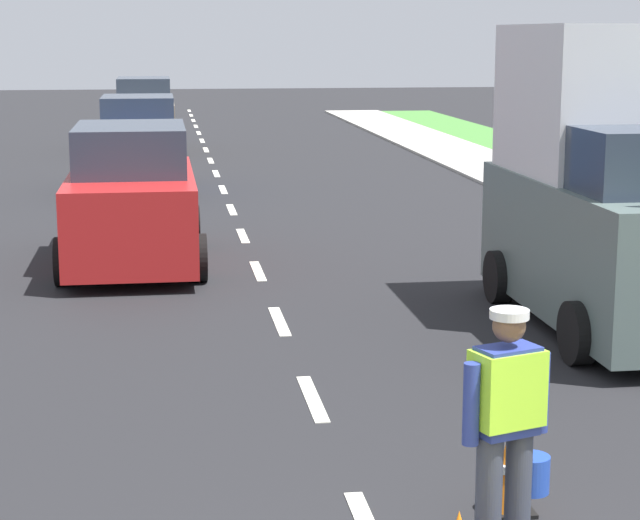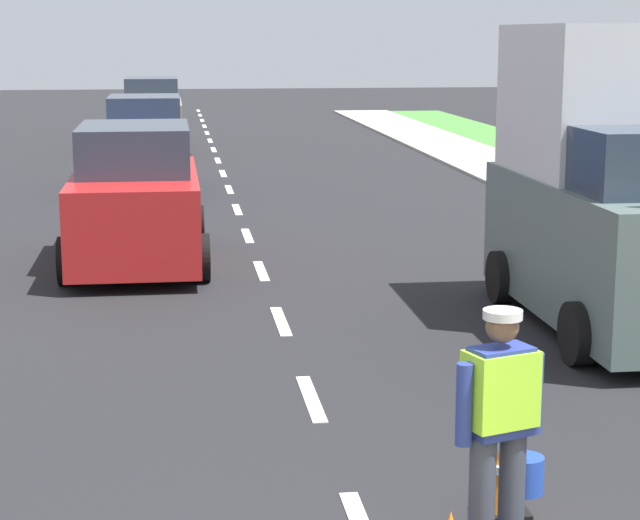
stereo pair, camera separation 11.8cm
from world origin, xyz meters
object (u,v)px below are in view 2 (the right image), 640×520
object	(u,v)px
car_oncoming_lead	(136,200)
car_oncoming_third	(152,117)
road_worker	(502,418)
car_oncoming_second	(145,146)
delivery_truck	(613,191)
traffic_cone_near	(503,473)

from	to	relation	value
car_oncoming_lead	car_oncoming_third	bearing A→B (deg)	89.96
road_worker	car_oncoming_second	bearing A→B (deg)	98.22
delivery_truck	car_oncoming_third	bearing A→B (deg)	104.74
road_worker	car_oncoming_third	bearing A→B (deg)	95.54
car_oncoming_second	traffic_cone_near	bearing A→B (deg)	-80.88
car_oncoming_third	road_worker	bearing A→B (deg)	-84.46
delivery_truck	car_oncoming_lead	distance (m)	7.23
traffic_cone_near	car_oncoming_lead	size ratio (longest dim) A/B	0.14
car_oncoming_second	car_oncoming_third	world-z (taller)	car_oncoming_third
car_oncoming_lead	car_oncoming_third	world-z (taller)	car_oncoming_third
traffic_cone_near	car_oncoming_third	xyz separation A→B (m)	(-2.86, 26.79, 0.71)
delivery_truck	car_oncoming_second	bearing A→B (deg)	113.97
traffic_cone_near	car_oncoming_third	distance (m)	26.96
car_oncoming_lead	car_oncoming_second	world-z (taller)	car_oncoming_lead
traffic_cone_near	delivery_truck	xyz separation A→B (m)	(2.83, 5.17, 1.32)
delivery_truck	car_oncoming_third	world-z (taller)	delivery_truck
car_oncoming_second	car_oncoming_third	size ratio (longest dim) A/B	0.90
car_oncoming_lead	road_worker	bearing A→B (deg)	-75.29
car_oncoming_lead	car_oncoming_third	distance (m)	17.21
traffic_cone_near	road_worker	bearing A→B (deg)	-109.16
road_worker	traffic_cone_near	world-z (taller)	road_worker
car_oncoming_second	delivery_truck	bearing A→B (deg)	-66.03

